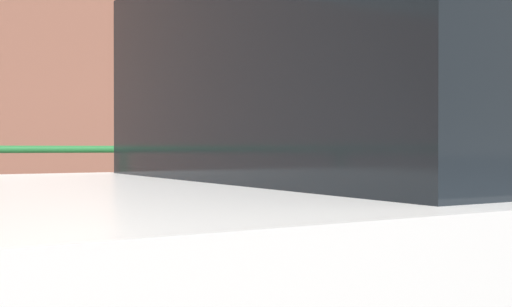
{
  "coord_description": "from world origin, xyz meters",
  "views": [
    {
      "loc": [
        -2.01,
        -2.75,
        1.21
      ],
      "look_at": [
        -0.12,
        0.48,
        1.18
      ],
      "focal_mm": 45.43,
      "sensor_mm": 36.0,
      "label": 1
    }
  ],
  "objects": [
    {
      "name": "sidewalk_curb",
      "position": [
        0.0,
        1.46,
        0.07
      ],
      "size": [
        36.0,
        2.93,
        0.13
      ],
      "primitive_type": "cube",
      "color": "#9E9B93",
      "rests_on": "ground"
    },
    {
      "name": "parking_meter",
      "position": [
        0.16,
        0.43,
        1.29
      ],
      "size": [
        0.18,
        0.19,
        1.58
      ],
      "rotation": [
        0.0,
        0.0,
        3.19
      ],
      "color": "slate",
      "rests_on": "sidewalk_curb"
    },
    {
      "name": "pedestrian_at_meter",
      "position": [
        -0.52,
        0.58,
        1.03
      ],
      "size": [
        0.67,
        0.42,
        1.6
      ],
      "rotation": [
        0.0,
        0.0,
        -0.36
      ],
      "color": "black",
      "rests_on": "sidewalk_curb"
    },
    {
      "name": "parked_sedan_white",
      "position": [
        -0.25,
        -1.2,
        0.87
      ],
      "size": [
        4.62,
        1.86,
        1.76
      ],
      "rotation": [
        0.0,
        0.0,
        -1.56
      ],
      "color": "white",
      "rests_on": "ground"
    },
    {
      "name": "background_railing",
      "position": [
        0.0,
        2.66,
        0.93
      ],
      "size": [
        24.06,
        0.06,
        1.1
      ],
      "color": "#1E602D",
      "rests_on": "sidewalk_curb"
    },
    {
      "name": "backdrop_wall",
      "position": [
        0.0,
        4.82,
        1.64
      ],
      "size": [
        32.0,
        0.5,
        3.28
      ],
      "primitive_type": "cube",
      "color": "brown",
      "rests_on": "ground"
    }
  ]
}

